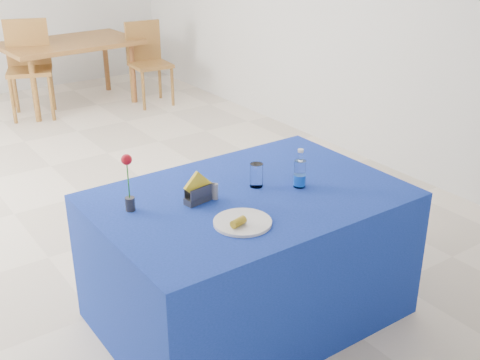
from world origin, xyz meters
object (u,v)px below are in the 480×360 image
water_bottle (300,174)px  chair_bg_left (29,61)px  blue_table (249,256)px  chair_bg_right (147,57)px  oak_table (70,48)px  plate (242,222)px

water_bottle → chair_bg_left: bearing=90.8°
blue_table → chair_bg_right: bearing=69.9°
oak_table → chair_bg_right: (0.77, -0.43, -0.12)m
oak_table → chair_bg_left: bearing=-169.8°
plate → chair_bg_right: (1.72, 4.36, -0.21)m
plate → oak_table: bearing=78.7°
water_bottle → oak_table: size_ratio=0.14×
plate → chair_bg_left: 4.72m
blue_table → oak_table: bearing=80.8°
oak_table → chair_bg_left: chair_bg_left is taller
blue_table → water_bottle: 0.54m
chair_bg_right → water_bottle: bearing=-101.8°
chair_bg_left → chair_bg_right: bearing=5.7°
blue_table → chair_bg_right: size_ratio=1.67×
water_bottle → plate: bearing=-161.1°
blue_table → water_bottle: bearing=-15.6°
plate → water_bottle: size_ratio=1.31×
water_bottle → chair_bg_right: size_ratio=0.22×
chair_bg_left → chair_bg_right: (1.28, -0.34, -0.05)m
water_bottle → chair_bg_right: water_bottle is taller
blue_table → oak_table: (0.73, 4.54, 0.30)m
chair_bg_right → plate: bearing=-107.1°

